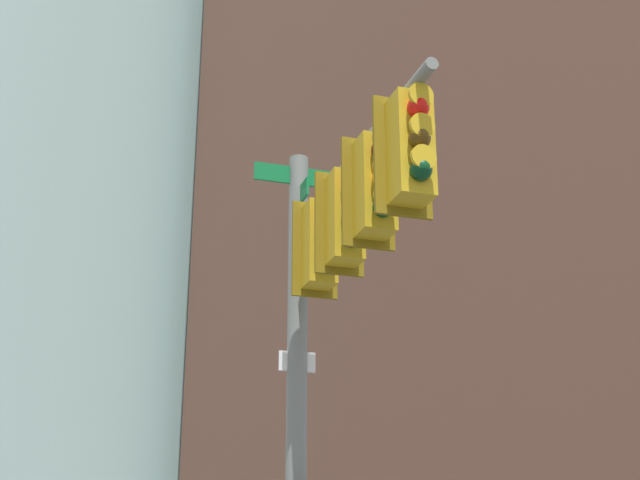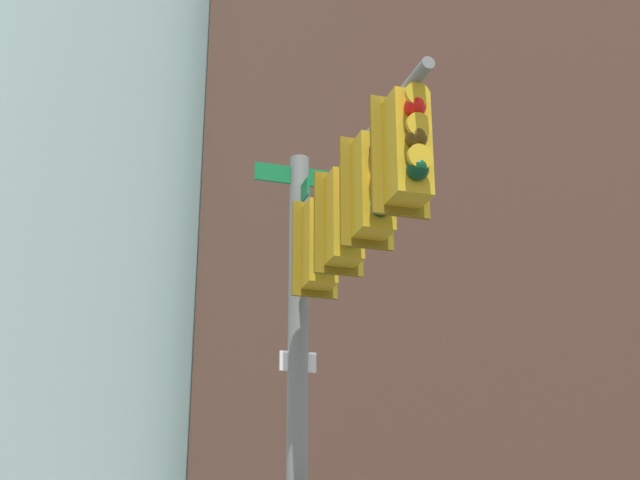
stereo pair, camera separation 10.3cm
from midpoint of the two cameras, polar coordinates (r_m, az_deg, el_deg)
signal_pole_assembly at (r=9.66m, az=0.50°, el=-3.42°), size 4.07×2.33×6.88m
building_brick_nearside at (r=49.64m, az=9.73°, el=12.86°), size 26.79×16.42×57.29m
building_brick_midblock at (r=54.68m, az=18.50°, el=-5.78°), size 19.93×18.35×28.85m
building_glass_tower at (r=65.17m, az=-18.49°, el=13.33°), size 22.51×27.74×73.28m
building_brick_farside at (r=57.49m, az=4.54°, el=-2.42°), size 20.97×14.13×38.51m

